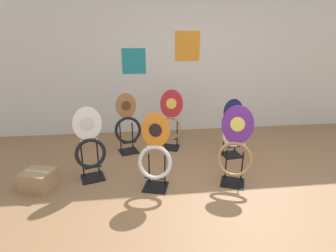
{
  "coord_description": "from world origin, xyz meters",
  "views": [
    {
      "loc": [
        -1.04,
        -2.33,
        1.69
      ],
      "look_at": [
        -0.62,
        1.08,
        0.55
      ],
      "focal_mm": 28.0,
      "sensor_mm": 36.0,
      "label": 1
    }
  ],
  "objects_px": {
    "toilet_seat_display_white_plain": "(90,148)",
    "toilet_seat_display_purple_note": "(235,149)",
    "storage_box": "(38,180)",
    "toilet_seat_display_orange_sun": "(155,156)",
    "toilet_seat_display_navy_moon": "(233,130)",
    "toilet_seat_display_woodgrain": "(128,126)",
    "toilet_seat_display_crimson_swirl": "(171,121)"
  },
  "relations": [
    {
      "from": "toilet_seat_display_white_plain",
      "to": "toilet_seat_display_purple_note",
      "type": "relative_size",
      "value": 0.99
    },
    {
      "from": "toilet_seat_display_purple_note",
      "to": "storage_box",
      "type": "xyz_separation_m",
      "value": [
        -2.35,
        0.14,
        -0.33
      ]
    },
    {
      "from": "storage_box",
      "to": "toilet_seat_display_orange_sun",
      "type": "bearing_deg",
      "value": -6.4
    },
    {
      "from": "toilet_seat_display_orange_sun",
      "to": "toilet_seat_display_navy_moon",
      "type": "bearing_deg",
      "value": 32.43
    },
    {
      "from": "toilet_seat_display_woodgrain",
      "to": "storage_box",
      "type": "relative_size",
      "value": 2.25
    },
    {
      "from": "toilet_seat_display_woodgrain",
      "to": "toilet_seat_display_navy_moon",
      "type": "distance_m",
      "value": 1.59
    },
    {
      "from": "toilet_seat_display_purple_note",
      "to": "toilet_seat_display_orange_sun",
      "type": "bearing_deg",
      "value": -179.04
    },
    {
      "from": "toilet_seat_display_purple_note",
      "to": "toilet_seat_display_orange_sun",
      "type": "relative_size",
      "value": 1.03
    },
    {
      "from": "toilet_seat_display_crimson_swirl",
      "to": "toilet_seat_display_orange_sun",
      "type": "bearing_deg",
      "value": -105.7
    },
    {
      "from": "toilet_seat_display_crimson_swirl",
      "to": "toilet_seat_display_purple_note",
      "type": "height_order",
      "value": "toilet_seat_display_purple_note"
    },
    {
      "from": "toilet_seat_display_crimson_swirl",
      "to": "toilet_seat_display_woodgrain",
      "type": "xyz_separation_m",
      "value": [
        -0.68,
        -0.11,
        -0.02
      ]
    },
    {
      "from": "toilet_seat_display_orange_sun",
      "to": "toilet_seat_display_purple_note",
      "type": "bearing_deg",
      "value": 0.96
    },
    {
      "from": "toilet_seat_display_purple_note",
      "to": "toilet_seat_display_navy_moon",
      "type": "distance_m",
      "value": 0.8
    },
    {
      "from": "toilet_seat_display_purple_note",
      "to": "toilet_seat_display_navy_moon",
      "type": "xyz_separation_m",
      "value": [
        0.26,
        0.76,
        -0.03
      ]
    },
    {
      "from": "storage_box",
      "to": "toilet_seat_display_woodgrain",
      "type": "bearing_deg",
      "value": 41.97
    },
    {
      "from": "toilet_seat_display_crimson_swirl",
      "to": "toilet_seat_display_woodgrain",
      "type": "distance_m",
      "value": 0.69
    },
    {
      "from": "toilet_seat_display_woodgrain",
      "to": "toilet_seat_display_orange_sun",
      "type": "xyz_separation_m",
      "value": [
        0.34,
        -1.09,
        -0.02
      ]
    },
    {
      "from": "toilet_seat_display_navy_moon",
      "to": "storage_box",
      "type": "xyz_separation_m",
      "value": [
        -2.6,
        -0.62,
        -0.29
      ]
    },
    {
      "from": "toilet_seat_display_crimson_swirl",
      "to": "toilet_seat_display_navy_moon",
      "type": "xyz_separation_m",
      "value": [
        0.89,
        -0.42,
        -0.04
      ]
    },
    {
      "from": "toilet_seat_display_purple_note",
      "to": "toilet_seat_display_navy_moon",
      "type": "bearing_deg",
      "value": 71.3
    },
    {
      "from": "toilet_seat_display_navy_moon",
      "to": "toilet_seat_display_woodgrain",
      "type": "bearing_deg",
      "value": 168.62
    },
    {
      "from": "toilet_seat_display_woodgrain",
      "to": "toilet_seat_display_purple_note",
      "type": "distance_m",
      "value": 1.69
    },
    {
      "from": "toilet_seat_display_crimson_swirl",
      "to": "toilet_seat_display_woodgrain",
      "type": "bearing_deg",
      "value": -170.87
    },
    {
      "from": "toilet_seat_display_purple_note",
      "to": "toilet_seat_display_navy_moon",
      "type": "height_order",
      "value": "toilet_seat_display_purple_note"
    },
    {
      "from": "toilet_seat_display_navy_moon",
      "to": "toilet_seat_display_orange_sun",
      "type": "distance_m",
      "value": 1.45
    },
    {
      "from": "toilet_seat_display_woodgrain",
      "to": "storage_box",
      "type": "distance_m",
      "value": 1.43
    },
    {
      "from": "toilet_seat_display_crimson_swirl",
      "to": "toilet_seat_display_navy_moon",
      "type": "relative_size",
      "value": 1.08
    },
    {
      "from": "toilet_seat_display_navy_moon",
      "to": "toilet_seat_display_orange_sun",
      "type": "bearing_deg",
      "value": -147.57
    },
    {
      "from": "toilet_seat_display_white_plain",
      "to": "toilet_seat_display_navy_moon",
      "type": "bearing_deg",
      "value": 13.05
    },
    {
      "from": "toilet_seat_display_purple_note",
      "to": "storage_box",
      "type": "height_order",
      "value": "toilet_seat_display_purple_note"
    },
    {
      "from": "toilet_seat_display_white_plain",
      "to": "storage_box",
      "type": "xyz_separation_m",
      "value": [
        -0.6,
        -0.16,
        -0.31
      ]
    },
    {
      "from": "toilet_seat_display_crimson_swirl",
      "to": "toilet_seat_display_purple_note",
      "type": "distance_m",
      "value": 1.34
    }
  ]
}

